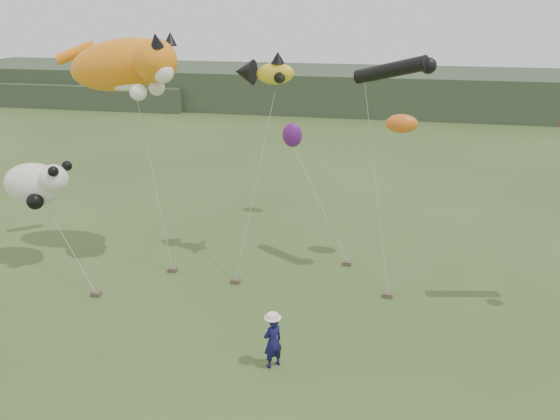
{
  "coord_description": "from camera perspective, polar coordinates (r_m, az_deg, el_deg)",
  "views": [
    {
      "loc": [
        3.32,
        -14.41,
        10.77
      ],
      "look_at": [
        -0.1,
        3.0,
        3.97
      ],
      "focal_mm": 35.0,
      "sensor_mm": 36.0,
      "label": 1
    }
  ],
  "objects": [
    {
      "name": "fish_kite",
      "position": [
        22.41,
        -1.71,
        14.2
      ],
      "size": [
        2.66,
        1.77,
        1.35
      ],
      "color": "yellow",
      "rests_on": "ground"
    },
    {
      "name": "tube_kites",
      "position": [
        20.98,
        20.87,
        11.62
      ],
      "size": [
        10.05,
        3.77,
        2.25
      ],
      "color": "black",
      "rests_on": "ground"
    },
    {
      "name": "sandbag_anchors",
      "position": [
        22.58,
        -3.31,
        -7.31
      ],
      "size": [
        11.55,
        4.85,
        0.18
      ],
      "color": "brown",
      "rests_on": "ground"
    },
    {
      "name": "cat_kite",
      "position": [
        23.51,
        -15.49,
        14.4
      ],
      "size": [
        6.05,
        3.23,
        2.76
      ],
      "color": "orange",
      "rests_on": "ground"
    },
    {
      "name": "ground",
      "position": [
        18.3,
        -1.55,
        -15.11
      ],
      "size": [
        120.0,
        120.0,
        0.0
      ],
      "primitive_type": "plane",
      "color": "#385123",
      "rests_on": "ground"
    },
    {
      "name": "headland",
      "position": [
        60.1,
        4.96,
        12.42
      ],
      "size": [
        90.0,
        13.0,
        4.0
      ],
      "color": "#2D3D28",
      "rests_on": "ground"
    },
    {
      "name": "festival_attendant",
      "position": [
        17.41,
        -0.76,
        -13.6
      ],
      "size": [
        0.77,
        0.76,
        1.79
      ],
      "primitive_type": "imported",
      "rotation": [
        0.0,
        0.0,
        3.92
      ],
      "color": "#131246",
      "rests_on": "ground"
    },
    {
      "name": "panda_kite",
      "position": [
        25.0,
        -24.04,
        2.56
      ],
      "size": [
        3.07,
        1.99,
        1.91
      ],
      "color": "white",
      "rests_on": "ground"
    },
    {
      "name": "misc_kites",
      "position": [
        25.67,
        5.93,
        8.28
      ],
      "size": [
        6.46,
        5.24,
        2.75
      ],
      "color": "orange",
      "rests_on": "ground"
    }
  ]
}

